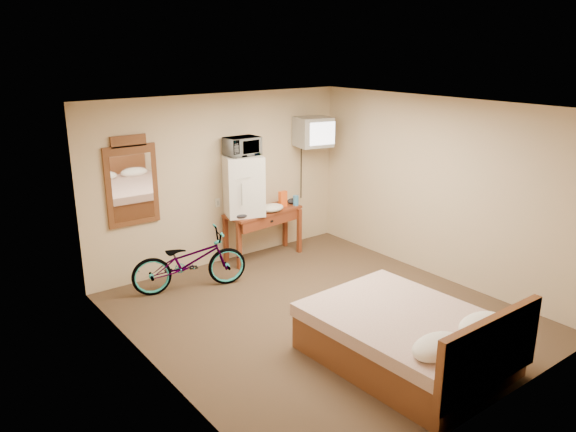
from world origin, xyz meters
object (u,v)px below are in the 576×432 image
at_px(desk, 264,219).
at_px(bed, 411,338).
at_px(bicycle, 189,261).
at_px(crt_television, 313,132).
at_px(wall_mirror, 132,182).
at_px(mini_fridge, 243,185).
at_px(blue_cup, 296,200).
at_px(microwave, 242,146).

distance_m(desk, bed, 3.44).
distance_m(bicycle, bed, 3.16).
xyz_separation_m(bicycle, bed, (0.91, -3.03, -0.11)).
xyz_separation_m(crt_television, wall_mirror, (-2.88, 0.25, -0.43)).
height_order(mini_fridge, wall_mirror, wall_mirror).
bearing_deg(bicycle, blue_cup, -65.46).
xyz_separation_m(wall_mirror, bed, (1.37, -3.65, -1.12)).
bearing_deg(bicycle, crt_television, -65.25).
bearing_deg(blue_cup, desk, 174.86).
xyz_separation_m(wall_mirror, bicycle, (0.46, -0.63, -1.02)).
bearing_deg(desk, crt_television, 1.03).
relative_size(mini_fridge, microwave, 1.83).
distance_m(blue_cup, bicycle, 2.10).
distance_m(desk, mini_fridge, 0.67).
height_order(microwave, blue_cup, microwave).
distance_m(desk, microwave, 1.19).
distance_m(microwave, blue_cup, 1.30).
bearing_deg(desk, blue_cup, -5.14).
distance_m(microwave, bicycle, 1.81).
relative_size(bicycle, bed, 0.76).
distance_m(desk, blue_cup, 0.60).
relative_size(crt_television, bicycle, 0.42).
relative_size(desk, microwave, 2.62).
bearing_deg(wall_mirror, blue_cup, -7.33).
height_order(desk, blue_cup, blue_cup).
xyz_separation_m(desk, mini_fridge, (-0.34, 0.05, 0.57)).
bearing_deg(desk, mini_fridge, 172.39).
distance_m(wall_mirror, bed, 4.06).
height_order(microwave, bed, microwave).
distance_m(mini_fridge, crt_television, 1.45).
bearing_deg(wall_mirror, mini_fridge, -8.04).
height_order(crt_television, bed, crt_television).
relative_size(desk, bicycle, 0.82).
relative_size(wall_mirror, bed, 0.60).
relative_size(desk, bed, 0.63).
relative_size(microwave, bicycle, 0.31).
distance_m(crt_television, bicycle, 2.85).
xyz_separation_m(mini_fridge, bicycle, (-1.13, -0.40, -0.79)).
bearing_deg(bicycle, wall_mirror, 52.08).
bearing_deg(bed, mini_fridge, 86.40).
xyz_separation_m(desk, bed, (-0.56, -3.38, -0.32)).
bearing_deg(mini_fridge, desk, -7.61).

